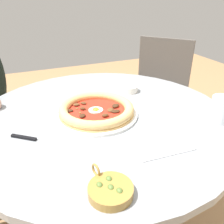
{
  "coord_description": "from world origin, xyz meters",
  "views": [
    {
      "loc": [
        0.75,
        -0.27,
        1.15
      ],
      "look_at": [
        0.03,
        0.03,
        0.74
      ],
      "focal_mm": 38.14,
      "sensor_mm": 36.0,
      "label": 1
    }
  ],
  "objects_px": {
    "ramekin_capers": "(129,88)",
    "fork_utensil": "(170,155)",
    "dining_table": "(103,150)",
    "pizza_on_plate": "(96,110)",
    "water_glass": "(221,111)",
    "cafe_chair_spare_near": "(158,87)",
    "steak_knife": "(16,136)",
    "olive_pan": "(110,190)"
  },
  "relations": [
    {
      "from": "dining_table",
      "to": "olive_pan",
      "type": "height_order",
      "value": "olive_pan"
    },
    {
      "from": "olive_pan",
      "to": "cafe_chair_spare_near",
      "type": "height_order",
      "value": "cafe_chair_spare_near"
    },
    {
      "from": "dining_table",
      "to": "ramekin_capers",
      "type": "xyz_separation_m",
      "value": [
        -0.16,
        0.19,
        0.18
      ]
    },
    {
      "from": "pizza_on_plate",
      "to": "dining_table",
      "type": "bearing_deg",
      "value": 88.59
    },
    {
      "from": "steak_knife",
      "to": "cafe_chair_spare_near",
      "type": "height_order",
      "value": "cafe_chair_spare_near"
    },
    {
      "from": "ramekin_capers",
      "to": "fork_utensil",
      "type": "distance_m",
      "value": 0.48
    },
    {
      "from": "dining_table",
      "to": "fork_utensil",
      "type": "bearing_deg",
      "value": 16.49
    },
    {
      "from": "cafe_chair_spare_near",
      "to": "ramekin_capers",
      "type": "bearing_deg",
      "value": -46.95
    },
    {
      "from": "ramekin_capers",
      "to": "fork_utensil",
      "type": "relative_size",
      "value": 0.45
    },
    {
      "from": "pizza_on_plate",
      "to": "ramekin_capers",
      "type": "distance_m",
      "value": 0.27
    },
    {
      "from": "fork_utensil",
      "to": "cafe_chair_spare_near",
      "type": "height_order",
      "value": "cafe_chair_spare_near"
    },
    {
      "from": "pizza_on_plate",
      "to": "ramekin_capers",
      "type": "height_order",
      "value": "pizza_on_plate"
    },
    {
      "from": "water_glass",
      "to": "cafe_chair_spare_near",
      "type": "bearing_deg",
      "value": 160.94
    },
    {
      "from": "pizza_on_plate",
      "to": "water_glass",
      "type": "bearing_deg",
      "value": 61.56
    },
    {
      "from": "dining_table",
      "to": "pizza_on_plate",
      "type": "height_order",
      "value": "pizza_on_plate"
    },
    {
      "from": "dining_table",
      "to": "cafe_chair_spare_near",
      "type": "xyz_separation_m",
      "value": [
        -0.58,
        0.64,
        -0.03
      ]
    },
    {
      "from": "steak_knife",
      "to": "ramekin_capers",
      "type": "distance_m",
      "value": 0.54
    },
    {
      "from": "water_glass",
      "to": "steak_knife",
      "type": "xyz_separation_m",
      "value": [
        -0.17,
        -0.68,
        -0.04
      ]
    },
    {
      "from": "pizza_on_plate",
      "to": "olive_pan",
      "type": "distance_m",
      "value": 0.39
    },
    {
      "from": "fork_utensil",
      "to": "cafe_chair_spare_near",
      "type": "distance_m",
      "value": 1.06
    },
    {
      "from": "water_glass",
      "to": "olive_pan",
      "type": "xyz_separation_m",
      "value": [
        0.16,
        -0.49,
        -0.03
      ]
    },
    {
      "from": "pizza_on_plate",
      "to": "water_glass",
      "type": "relative_size",
      "value": 3.31
    },
    {
      "from": "pizza_on_plate",
      "to": "water_glass",
      "type": "xyz_separation_m",
      "value": [
        0.21,
        0.39,
        0.02
      ]
    },
    {
      "from": "ramekin_capers",
      "to": "olive_pan",
      "type": "xyz_separation_m",
      "value": [
        0.53,
        -0.32,
        -0.0
      ]
    },
    {
      "from": "water_glass",
      "to": "fork_utensil",
      "type": "bearing_deg",
      "value": -70.61
    },
    {
      "from": "water_glass",
      "to": "cafe_chair_spare_near",
      "type": "height_order",
      "value": "cafe_chair_spare_near"
    },
    {
      "from": "dining_table",
      "to": "cafe_chair_spare_near",
      "type": "bearing_deg",
      "value": 131.99
    },
    {
      "from": "ramekin_capers",
      "to": "fork_utensil",
      "type": "height_order",
      "value": "ramekin_capers"
    },
    {
      "from": "steak_knife",
      "to": "fork_utensil",
      "type": "bearing_deg",
      "value": 56.24
    },
    {
      "from": "cafe_chair_spare_near",
      "to": "pizza_on_plate",
      "type": "bearing_deg",
      "value": -49.04
    },
    {
      "from": "dining_table",
      "to": "fork_utensil",
      "type": "xyz_separation_m",
      "value": [
        0.31,
        0.09,
        0.17
      ]
    },
    {
      "from": "pizza_on_plate",
      "to": "fork_utensil",
      "type": "bearing_deg",
      "value": 20.29
    },
    {
      "from": "pizza_on_plate",
      "to": "water_glass",
      "type": "distance_m",
      "value": 0.44
    },
    {
      "from": "ramekin_capers",
      "to": "fork_utensil",
      "type": "bearing_deg",
      "value": -12.3
    },
    {
      "from": "water_glass",
      "to": "olive_pan",
      "type": "bearing_deg",
      "value": -71.44
    },
    {
      "from": "pizza_on_plate",
      "to": "water_glass",
      "type": "height_order",
      "value": "water_glass"
    },
    {
      "from": "pizza_on_plate",
      "to": "steak_knife",
      "type": "xyz_separation_m",
      "value": [
        0.04,
        -0.29,
        -0.02
      ]
    },
    {
      "from": "water_glass",
      "to": "cafe_chair_spare_near",
      "type": "distance_m",
      "value": 0.87
    },
    {
      "from": "pizza_on_plate",
      "to": "cafe_chair_spare_near",
      "type": "relative_size",
      "value": 0.37
    },
    {
      "from": "pizza_on_plate",
      "to": "fork_utensil",
      "type": "xyz_separation_m",
      "value": [
        0.31,
        0.11,
        -0.02
      ]
    },
    {
      "from": "water_glass",
      "to": "fork_utensil",
      "type": "xyz_separation_m",
      "value": [
        0.1,
        -0.28,
        -0.04
      ]
    },
    {
      "from": "dining_table",
      "to": "ramekin_capers",
      "type": "height_order",
      "value": "ramekin_capers"
    }
  ]
}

